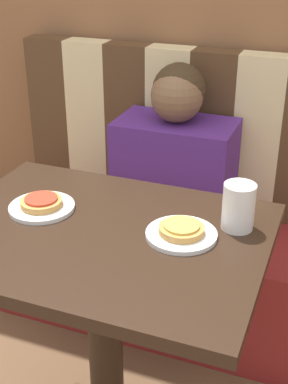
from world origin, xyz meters
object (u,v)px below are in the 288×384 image
at_px(pizza_right, 182,229).
at_px(drinking_cup, 239,207).
at_px(person, 175,157).
at_px(plate_left, 42,207).
at_px(pizza_left, 41,202).
at_px(plate_right, 181,235).

distance_m(pizza_right, drinking_cup, 0.16).
xyz_separation_m(person, pizza_right, (0.20, -0.58, 0.06)).
distance_m(person, drinking_cup, 0.59).
relative_size(person, plate_left, 3.31).
distance_m(plate_left, pizza_right, 0.40).
xyz_separation_m(pizza_left, drinking_cup, (0.53, 0.09, 0.04)).
bearing_deg(pizza_left, drinking_cup, 10.17).
relative_size(pizza_left, drinking_cup, 0.93).
xyz_separation_m(plate_left, drinking_cup, (0.53, 0.09, 0.06)).
xyz_separation_m(plate_right, pizza_right, (0.00, -0.00, 0.02)).
bearing_deg(plate_right, plate_left, 180.00).
height_order(pizza_right, drinking_cup, drinking_cup).
xyz_separation_m(person, pizza_left, (-0.20, -0.58, 0.06)).
relative_size(person, plate_right, 3.31).
bearing_deg(plate_right, drinking_cup, 37.87).
xyz_separation_m(person, plate_right, (0.20, -0.58, 0.04)).
height_order(person, pizza_right, person).
bearing_deg(pizza_right, drinking_cup, 37.87).
bearing_deg(plate_left, pizza_left, -90.00).
distance_m(plate_left, drinking_cup, 0.54).
relative_size(person, pizza_left, 5.19).
distance_m(person, plate_right, 0.61).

